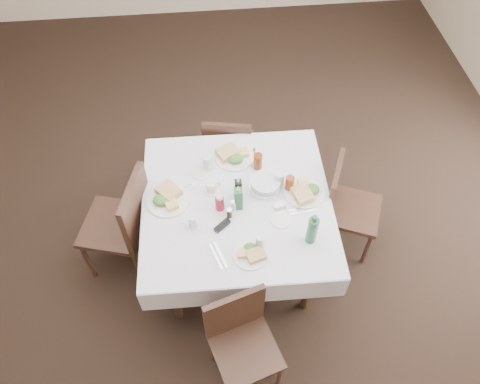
{
  "coord_description": "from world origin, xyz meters",
  "views": [
    {
      "loc": [
        -0.02,
        -2.19,
        3.41
      ],
      "look_at": [
        0.18,
        -0.18,
        0.8
      ],
      "focal_mm": 35.0,
      "sensor_mm": 36.0,
      "label": 1
    }
  ],
  "objects": [
    {
      "name": "meal_west",
      "position": [
        -0.33,
        -0.17,
        0.79
      ],
      "size": [
        0.31,
        0.31,
        0.07
      ],
      "color": "white",
      "rests_on": "dining_table"
    },
    {
      "name": "side_plate_b",
      "position": [
        0.44,
        -0.42,
        0.77
      ],
      "size": [
        0.14,
        0.14,
        0.01
      ],
      "color": "white",
      "rests_on": "dining_table"
    },
    {
      "name": "iced_tea_a",
      "position": [
        0.34,
        0.07,
        0.83
      ],
      "size": [
        0.06,
        0.06,
        0.14
      ],
      "color": "maroon",
      "rests_on": "dining_table"
    },
    {
      "name": "sunglasses",
      "position": [
        0.03,
        -0.43,
        0.78
      ],
      "size": [
        0.12,
        0.11,
        0.03
      ],
      "color": "black",
      "rests_on": "dining_table"
    },
    {
      "name": "oil_cruet_green",
      "position": [
        0.16,
        -0.28,
        0.86
      ],
      "size": [
        0.06,
        0.06,
        0.24
      ],
      "color": "#26653D",
      "rests_on": "dining_table"
    },
    {
      "name": "chair_north",
      "position": [
        0.16,
        0.57,
        0.48
      ],
      "size": [
        0.46,
        0.46,
        0.84
      ],
      "color": "black",
      "rests_on": "ground"
    },
    {
      "name": "chair_west",
      "position": [
        -0.67,
        -0.17,
        0.56
      ],
      "size": [
        0.57,
        0.57,
        0.98
      ],
      "color": "black",
      "rests_on": "ground"
    },
    {
      "name": "ketchup_bottle",
      "position": [
        0.03,
        -0.27,
        0.82
      ],
      "size": [
        0.06,
        0.06,
        0.13
      ],
      "color": "maroon",
      "rests_on": "dining_table"
    },
    {
      "name": "water_n",
      "position": [
        -0.03,
        0.09,
        0.83
      ],
      "size": [
        0.07,
        0.07,
        0.13
      ],
      "color": "silver",
      "rests_on": "dining_table"
    },
    {
      "name": "cutlery_s",
      "position": [
        -0.01,
        -0.66,
        0.77
      ],
      "size": [
        0.11,
        0.21,
        0.01
      ],
      "color": "silver",
      "rests_on": "dining_table"
    },
    {
      "name": "meal_south",
      "position": [
        0.2,
        -0.67,
        0.78
      ],
      "size": [
        0.23,
        0.23,
        0.05
      ],
      "color": "white",
      "rests_on": "dining_table"
    },
    {
      "name": "iced_tea_b",
      "position": [
        0.54,
        -0.16,
        0.83
      ],
      "size": [
        0.06,
        0.06,
        0.13
      ],
      "color": "maroon",
      "rests_on": "dining_table"
    },
    {
      "name": "water_w",
      "position": [
        -0.16,
        -0.41,
        0.82
      ],
      "size": [
        0.06,
        0.06,
        0.11
      ],
      "color": "silver",
      "rests_on": "dining_table"
    },
    {
      "name": "dining_table",
      "position": [
        0.15,
        -0.23,
        0.68
      ],
      "size": [
        1.36,
        1.36,
        0.76
      ],
      "color": "black",
      "rests_on": "ground"
    },
    {
      "name": "water_s",
      "position": [
        0.27,
        -0.61,
        0.82
      ],
      "size": [
        0.06,
        0.06,
        0.11
      ],
      "color": "silver",
      "rests_on": "dining_table"
    },
    {
      "name": "side_plate_a",
      "position": [
        -0.08,
        0.06,
        0.77
      ],
      "size": [
        0.15,
        0.15,
        0.01
      ],
      "color": "white",
      "rests_on": "dining_table"
    },
    {
      "name": "green_bottle",
      "position": [
        0.61,
        -0.59,
        0.88
      ],
      "size": [
        0.07,
        0.07,
        0.27
      ],
      "color": "#26653D",
      "rests_on": "dining_table"
    },
    {
      "name": "pepper_shaker",
      "position": [
        0.09,
        -0.35,
        0.8
      ],
      "size": [
        0.04,
        0.04,
        0.08
      ],
      "color": "#3A271A",
      "rests_on": "dining_table"
    },
    {
      "name": "chair_south",
      "position": [
        0.09,
        -1.09,
        0.48
      ],
      "size": [
        0.5,
        0.5,
        0.85
      ],
      "color": "black",
      "rests_on": "ground"
    },
    {
      "name": "cutlery_e",
      "position": [
        0.6,
        -0.35,
        0.77
      ],
      "size": [
        0.2,
        0.07,
        0.01
      ],
      "color": "silver",
      "rests_on": "dining_table"
    },
    {
      "name": "ground_plane",
      "position": [
        0.0,
        0.0,
        0.0
      ],
      "size": [
        7.0,
        7.0,
        0.0
      ],
      "primitive_type": "plane",
      "color": "black"
    },
    {
      "name": "cutlery_n",
      "position": [
        0.3,
        0.16,
        0.77
      ],
      "size": [
        0.09,
        0.21,
        0.01
      ],
      "color": "silver",
      "rests_on": "dining_table"
    },
    {
      "name": "chair_east",
      "position": [
        0.99,
        -0.12,
        0.5
      ],
      "size": [
        0.54,
        0.54,
        0.87
      ],
      "color": "black",
      "rests_on": "ground"
    },
    {
      "name": "coffee_mug",
      "position": [
        -0.02,
        -0.11,
        0.8
      ],
      "size": [
        0.13,
        0.12,
        0.09
      ],
      "color": "white",
      "rests_on": "dining_table"
    },
    {
      "name": "cutlery_w",
      "position": [
        -0.25,
        -0.09,
        0.77
      ],
      "size": [
        0.21,
        0.11,
        0.01
      ],
      "color": "silver",
      "rests_on": "dining_table"
    },
    {
      "name": "oil_cruet_dark",
      "position": [
        0.17,
        -0.18,
        0.85
      ],
      "size": [
        0.05,
        0.05,
        0.21
      ],
      "color": "black",
      "rests_on": "dining_table"
    },
    {
      "name": "room_shell",
      "position": [
        0.0,
        0.0,
        1.71
      ],
      "size": [
        6.04,
        7.04,
        2.8
      ],
      "color": "beige",
      "rests_on": "ground"
    },
    {
      "name": "meal_east",
      "position": [
        0.64,
        -0.21,
        0.79
      ],
      "size": [
        0.3,
        0.3,
        0.07
      ],
      "color": "white",
      "rests_on": "dining_table"
    },
    {
      "name": "sugar_caddy",
      "position": [
        0.44,
        -0.31,
        0.78
      ],
      "size": [
        0.09,
        0.06,
        0.04
      ],
      "color": "white",
      "rests_on": "dining_table"
    },
    {
      "name": "meal_north",
      "position": [
        0.17,
        0.19,
        0.79
      ],
      "size": [
        0.3,
        0.3,
        0.07
      ],
      "color": "white",
      "rests_on": "dining_table"
    },
    {
      "name": "bread_basket",
      "position": [
        0.37,
        -0.13,
        0.8
      ],
      "size": [
        0.24,
        0.24,
        0.08
      ],
      "color": "silver",
      "rests_on": "dining_table"
    },
    {
      "name": "salt_shaker",
      "position": [
        0.12,
        -0.29,
        0.8
      ],
      "size": [
        0.04,
        0.04,
        0.09
      ],
      "color": "white",
      "rests_on": "dining_table"
    },
    {
      "name": "water_e",
      "position": [
        0.47,
        -0.11,
        0.83
      ],
      "size": [
        0.07,
        0.07,
        0.13
      ],
      "color": "silver",
      "rests_on": "dining_table"
    }
  ]
}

